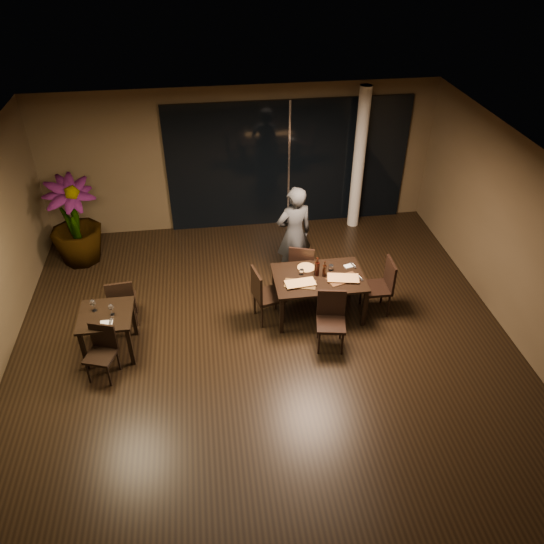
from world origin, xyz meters
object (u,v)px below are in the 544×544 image
at_px(main_table, 319,280).
at_px(chair_main_far, 302,265).
at_px(bottle_a, 317,267).
at_px(bottle_c, 316,266).
at_px(chair_main_near, 331,317).
at_px(chair_side_near, 102,349).
at_px(side_table, 107,321).
at_px(bottle_b, 325,269).
at_px(chair_main_left, 264,293).
at_px(potted_plant, 74,222).
at_px(diner, 294,234).
at_px(chair_main_right, 382,284).
at_px(chair_side_far, 122,300).

height_order(main_table, chair_main_far, chair_main_far).
height_order(bottle_a, bottle_c, bottle_a).
relative_size(chair_main_near, chair_side_near, 1.11).
xyz_separation_m(side_table, bottle_b, (3.49, 0.51, 0.27)).
distance_m(side_table, chair_main_left, 2.51).
bearing_deg(chair_main_left, potted_plant, 43.05).
bearing_deg(chair_main_left, diner, -43.35).
bearing_deg(diner, potted_plant, -29.11).
xyz_separation_m(chair_main_far, chair_main_left, (-0.78, -0.74, 0.03)).
bearing_deg(main_table, chair_main_right, -4.65).
bearing_deg(potted_plant, chair_side_far, -64.02).
bearing_deg(side_table, diner, 26.88).
relative_size(chair_main_left, chair_side_far, 1.09).
bearing_deg(chair_side_far, main_table, 172.45).
bearing_deg(bottle_b, potted_plant, 153.14).
bearing_deg(diner, chair_main_near, 84.30).
distance_m(potted_plant, bottle_a, 4.76).
xyz_separation_m(side_table, chair_side_near, (-0.04, -0.47, -0.14)).
height_order(chair_main_far, chair_side_near, chair_main_far).
height_order(main_table, bottle_a, bottle_a).
distance_m(diner, bottle_b, 1.14).
height_order(chair_main_left, bottle_c, bottle_c).
relative_size(side_table, potted_plant, 0.46).
relative_size(chair_side_far, diner, 0.50).
distance_m(chair_main_left, chair_side_far, 2.32).
height_order(chair_main_right, diner, diner).
height_order(main_table, chair_side_far, chair_side_far).
distance_m(diner, bottle_a, 1.07).
distance_m(bottle_a, bottle_b, 0.12).
bearing_deg(main_table, chair_main_left, -175.80).
height_order(diner, potted_plant, diner).
xyz_separation_m(bottle_a, bottle_c, (-0.01, 0.02, -0.00)).
bearing_deg(diner, side_table, 13.14).
bearing_deg(bottle_b, side_table, -171.66).
height_order(chair_side_near, potted_plant, potted_plant).
bearing_deg(chair_main_near, chair_side_far, 174.90).
bearing_deg(chair_side_near, chair_main_right, 29.75).
bearing_deg(chair_side_near, side_table, 104.17).
distance_m(side_table, chair_main_near, 3.45).
bearing_deg(chair_main_far, potted_plant, -1.40).
bearing_deg(side_table, bottle_c, 9.65).
bearing_deg(potted_plant, diner, -15.37).
bearing_deg(bottle_c, chair_main_right, -8.19).
relative_size(main_table, chair_side_far, 1.61).
relative_size(chair_side_far, bottle_a, 2.79).
distance_m(side_table, chair_side_near, 0.49).
bearing_deg(main_table, chair_side_far, 177.78).
bearing_deg(bottle_c, chair_side_near, -163.01).
relative_size(chair_main_right, chair_side_far, 1.07).
bearing_deg(side_table, chair_side_far, 76.06).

